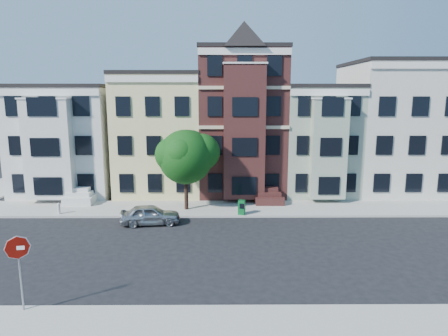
{
  "coord_description": "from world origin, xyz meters",
  "views": [
    {
      "loc": [
        -1.74,
        -20.8,
        8.51
      ],
      "look_at": [
        -1.59,
        2.45,
        4.2
      ],
      "focal_mm": 32.0,
      "sensor_mm": 36.0,
      "label": 1
    }
  ],
  "objects_px": {
    "street_tree": "(186,161)",
    "newspaper_box": "(242,207)",
    "fire_hydrant": "(59,210)",
    "parked_car": "(150,215)",
    "stop_sign": "(20,269)"
  },
  "relations": [
    {
      "from": "street_tree",
      "to": "newspaper_box",
      "type": "height_order",
      "value": "street_tree"
    },
    {
      "from": "street_tree",
      "to": "newspaper_box",
      "type": "xyz_separation_m",
      "value": [
        4.01,
        -1.37,
        -3.12
      ]
    },
    {
      "from": "street_tree",
      "to": "fire_hydrant",
      "type": "bearing_deg",
      "value": -172.73
    },
    {
      "from": "newspaper_box",
      "to": "parked_car",
      "type": "bearing_deg",
      "value": -149.38
    },
    {
      "from": "street_tree",
      "to": "fire_hydrant",
      "type": "distance_m",
      "value": 9.6
    },
    {
      "from": "parked_car",
      "to": "stop_sign",
      "type": "bearing_deg",
      "value": 157.04
    },
    {
      "from": "newspaper_box",
      "to": "fire_hydrant",
      "type": "height_order",
      "value": "newspaper_box"
    },
    {
      "from": "parked_car",
      "to": "newspaper_box",
      "type": "height_order",
      "value": "parked_car"
    },
    {
      "from": "fire_hydrant",
      "to": "newspaper_box",
      "type": "bearing_deg",
      "value": -1.0
    },
    {
      "from": "street_tree",
      "to": "newspaper_box",
      "type": "distance_m",
      "value": 5.26
    },
    {
      "from": "newspaper_box",
      "to": "stop_sign",
      "type": "distance_m",
      "value": 15.67
    },
    {
      "from": "street_tree",
      "to": "stop_sign",
      "type": "distance_m",
      "value": 15.03
    },
    {
      "from": "newspaper_box",
      "to": "stop_sign",
      "type": "height_order",
      "value": "stop_sign"
    },
    {
      "from": "street_tree",
      "to": "parked_car",
      "type": "relative_size",
      "value": 1.86
    },
    {
      "from": "parked_car",
      "to": "stop_sign",
      "type": "xyz_separation_m",
      "value": [
        -3.08,
        -10.91,
        1.2
      ]
    }
  ]
}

